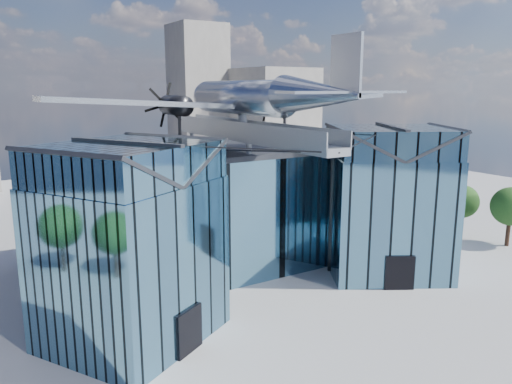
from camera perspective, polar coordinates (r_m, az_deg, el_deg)
ground_plane at (r=37.24m, az=1.66°, el=-11.45°), size 120.00×120.00×0.00m
museum at (r=40.24m, az=-2.87°, el=-1.36°), size 32.88×24.50×17.60m
bg_towers at (r=81.69m, az=-17.50°, el=8.05°), size 77.00×24.50×26.00m
tree_plaza_e at (r=52.26m, az=27.10°, el=-1.49°), size 4.43×4.43×5.66m
tree_side_e at (r=54.14m, az=22.50°, el=-1.02°), size 3.55×3.55×5.16m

